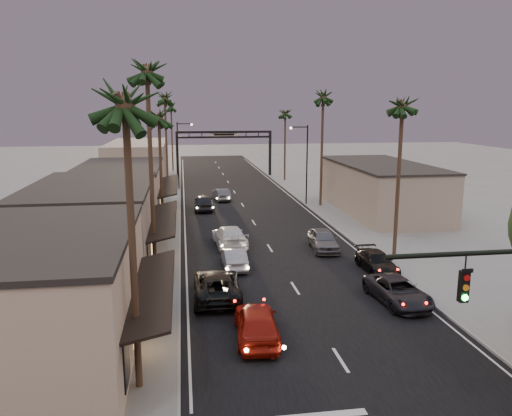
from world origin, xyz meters
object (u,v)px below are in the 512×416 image
object	(u,v)px
palm_rb	(323,93)
palm_ld	(165,95)
palm_far	(171,104)
oncoming_silver	(234,258)
palm_la	(125,93)
palm_rc	(285,110)
palm_lb	(147,66)
oncoming_pickup	(217,285)
palm_ra	(403,100)
oncoming_red	(257,322)
curbside_black	(377,262)
streetlight_right	(305,158)
arch	(224,142)
streetlight_left	(180,150)
curbside_near	(398,291)
palm_lc	(159,113)

from	to	relation	value
palm_rb	palm_ld	bearing A→B (deg)	147.40
palm_far	oncoming_silver	size ratio (longest dim) A/B	3.08
palm_la	palm_rc	distance (m)	57.63
palm_lb	palm_ld	size ratio (longest dim) A/B	1.07
palm_rb	oncoming_pickup	bearing A→B (deg)	-117.49
palm_lb	palm_ra	bearing A→B (deg)	6.63
palm_lb	oncoming_red	world-z (taller)	palm_lb
palm_rc	palm_ra	bearing A→B (deg)	-90.00
palm_far	curbside_black	xyz separation A→B (m)	(14.50, -56.61, -10.78)
streetlight_right	palm_lb	bearing A→B (deg)	-124.01
palm_rb	palm_rc	bearing A→B (deg)	90.00
palm_ra	streetlight_right	bearing A→B (deg)	94.57
arch	palm_ld	distance (m)	18.61
streetlight_right	streetlight_left	xyz separation A→B (m)	(-13.84, 13.00, 0.00)
oncoming_silver	curbside_black	bearing A→B (deg)	166.24
palm_la	palm_rc	size ratio (longest dim) A/B	1.08
streetlight_right	curbside_near	size ratio (longest dim) A/B	1.77
palm_ra	palm_ld	bearing A→B (deg)	119.02
palm_lc	palm_far	world-z (taller)	palm_far
palm_lc	palm_rc	bearing A→B (deg)	58.44
arch	oncoming_pickup	world-z (taller)	arch
curbside_near	palm_rc	bearing A→B (deg)	81.19
palm_ld	oncoming_pickup	xyz separation A→B (m)	(3.71, -36.92, -11.62)
streetlight_right	curbside_black	size ratio (longest dim) A/B	1.96
streetlight_left	oncoming_red	distance (m)	45.78
oncoming_pickup	palm_ld	bearing A→B (deg)	-82.66
curbside_near	streetlight_left	bearing A→B (deg)	101.30
arch	curbside_near	size ratio (longest dim) A/B	2.99
oncoming_red	curbside_near	bearing A→B (deg)	-155.31
streetlight_right	oncoming_red	world-z (taller)	streetlight_right
palm_la	oncoming_red	distance (m)	12.35
oncoming_pickup	streetlight_right	bearing A→B (deg)	-112.09
palm_lb	palm_far	world-z (taller)	palm_lb
palm_rc	curbside_black	xyz separation A→B (m)	(-2.40, -42.61, -9.80)
arch	palm_lb	distance (m)	49.39
palm_ra	palm_far	xyz separation A→B (m)	(-16.90, 54.00, 0.00)
oncoming_red	curbside_black	distance (m)	13.01
palm_la	palm_ld	bearing A→B (deg)	90.00
oncoming_silver	palm_la	bearing A→B (deg)	69.23
streetlight_right	palm_ld	bearing A→B (deg)	147.21
palm_lc	oncoming_red	size ratio (longest dim) A/B	2.45
palm_far	palm_ld	bearing A→B (deg)	-90.75
palm_rc	arch	bearing A→B (deg)	145.11
palm_ra	palm_far	size ratio (longest dim) A/B	1.00
palm_ld	palm_rc	bearing A→B (deg)	27.62
arch	palm_rc	bearing A→B (deg)	-34.89
palm_rc	oncoming_pickup	world-z (taller)	palm_rc
arch	palm_lb	xyz separation A→B (m)	(-8.60, -48.00, 7.85)
arch	palm_rc	distance (m)	11.59
palm_ra	palm_rb	xyz separation A→B (m)	(0.00, 20.00, 0.97)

